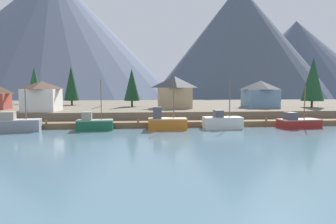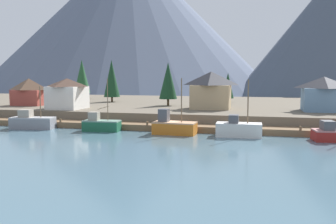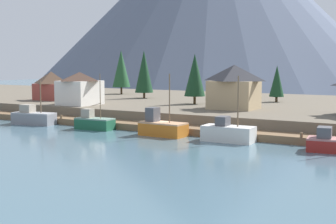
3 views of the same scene
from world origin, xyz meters
The scene contains 14 objects.
ground_plane centered at (0.00, 20.00, -0.50)m, with size 400.00×400.00×1.00m, color #476675.
dock centered at (0.00, 1.99, 0.50)m, with size 80.00×4.00×1.60m.
shoreline_bank centered at (0.00, 32.00, 1.25)m, with size 400.00×56.00×2.50m, color #665B4C.
fishing_boat_grey centered at (-24.15, -2.07, 1.19)m, with size 7.70×3.80×7.35m.
fishing_boat_green centered at (-11.46, -1.62, 1.07)m, with size 6.17×2.95×8.65m.
fishing_boat_orange centered at (0.94, -1.82, 1.22)m, with size 6.79×3.35×8.77m.
fishing_boat_white centered at (10.97, -1.74, 1.18)m, with size 6.82×3.19×8.62m.
house_red centered at (-36.22, 14.68, 5.59)m, with size 7.27×4.63×6.04m.
house_white centered at (-23.53, 9.04, 5.62)m, with size 6.65×7.15×6.12m.
house_tan centered at (4.46, 16.06, 6.32)m, with size 8.00×6.61×7.47m.
conifer_near_left centered at (-22.46, 29.36, 8.45)m, with size 4.06×4.06×10.64m.
conifer_near_right centered at (-5.75, 21.42, 8.03)m, with size 3.99×3.99×9.58m.
conifer_mid_right centered at (6.33, 33.92, 6.69)m, with size 2.95×2.95×7.34m.
conifer_back_left centered at (-35.45, 38.63, 8.95)m, with size 4.54×4.54×11.15m.
Camera 3 is at (34.50, -57.55, 10.10)m, focal length 49.73 mm.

